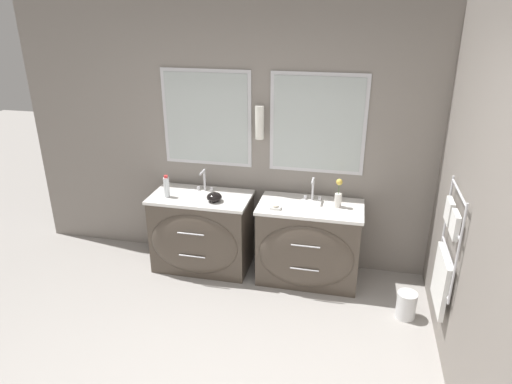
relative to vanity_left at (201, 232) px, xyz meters
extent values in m
cube|color=gray|center=(0.53, 0.36, 0.89)|extent=(5.00, 0.06, 2.60)
cube|color=silver|center=(0.00, 0.33, 1.10)|extent=(0.91, 0.01, 0.96)
cube|color=#B2BCBA|center=(0.00, 0.32, 1.10)|extent=(0.84, 0.01, 0.89)
cube|color=silver|center=(1.09, 0.33, 1.10)|extent=(0.91, 0.01, 0.96)
cube|color=#B2BCBA|center=(1.09, 0.32, 1.10)|extent=(0.84, 0.01, 0.89)
cylinder|color=white|center=(0.55, 0.27, 1.10)|extent=(0.09, 0.09, 0.32)
cube|color=silver|center=(0.55, 0.32, 1.10)|extent=(0.05, 0.02, 0.08)
cube|color=gray|center=(2.26, -0.90, 0.89)|extent=(0.06, 4.35, 2.60)
cylinder|color=silver|center=(2.20, -0.95, 0.55)|extent=(0.02, 0.02, 0.79)
cylinder|color=silver|center=(2.20, -0.43, 0.55)|extent=(0.02, 0.02, 0.79)
cylinder|color=silver|center=(2.20, -0.69, 0.92)|extent=(0.02, 0.52, 0.02)
cylinder|color=silver|center=(2.20, -0.69, 0.67)|extent=(0.02, 0.52, 0.02)
cylinder|color=silver|center=(2.20, -0.69, 0.43)|extent=(0.02, 0.52, 0.02)
cylinder|color=silver|center=(2.20, -0.69, 0.18)|extent=(0.02, 0.52, 0.02)
cube|color=white|center=(2.18, -0.69, 0.18)|extent=(0.04, 0.44, 0.45)
cube|color=white|center=(2.18, -0.80, 0.72)|extent=(0.04, 0.18, 0.18)
cube|color=white|center=(2.18, -0.57, 0.72)|extent=(0.04, 0.18, 0.18)
cube|color=#4C4238|center=(0.00, 0.04, -0.02)|extent=(0.96, 0.52, 0.76)
ellipsoid|color=#4C4238|center=(0.00, -0.22, -0.02)|extent=(0.88, 0.11, 0.64)
cube|color=white|center=(0.00, 0.04, 0.37)|extent=(0.99, 0.54, 0.03)
ellipsoid|color=white|center=(0.00, 0.01, 0.34)|extent=(0.43, 0.37, 0.09)
cylinder|color=silver|center=(0.00, -0.29, 0.13)|extent=(0.26, 0.01, 0.01)
cylinder|color=silver|center=(0.00, -0.29, -0.12)|extent=(0.26, 0.01, 0.01)
cube|color=#4C4238|center=(1.09, 0.04, -0.02)|extent=(0.96, 0.52, 0.76)
ellipsoid|color=#4C4238|center=(1.09, -0.22, -0.02)|extent=(0.88, 0.11, 0.64)
cube|color=white|center=(1.09, 0.04, 0.37)|extent=(0.99, 0.54, 0.03)
ellipsoid|color=white|center=(1.09, 0.01, 0.34)|extent=(0.43, 0.37, 0.09)
cylinder|color=silver|center=(1.09, -0.29, 0.13)|extent=(0.26, 0.01, 0.01)
cylinder|color=silver|center=(1.09, -0.29, -0.12)|extent=(0.26, 0.01, 0.01)
cylinder|color=silver|center=(0.00, 0.18, 0.50)|extent=(0.02, 0.02, 0.23)
cylinder|color=silver|center=(0.00, 0.11, 0.61)|extent=(0.02, 0.13, 0.02)
cylinder|color=silver|center=(-0.07, 0.18, 0.40)|extent=(0.03, 0.03, 0.04)
cylinder|color=silver|center=(0.07, 0.18, 0.40)|extent=(0.03, 0.03, 0.04)
cylinder|color=silver|center=(1.09, 0.18, 0.50)|extent=(0.02, 0.02, 0.23)
cylinder|color=silver|center=(1.09, 0.11, 0.61)|extent=(0.02, 0.13, 0.02)
cylinder|color=silver|center=(1.02, 0.18, 0.40)|extent=(0.03, 0.03, 0.04)
cylinder|color=silver|center=(1.16, 0.18, 0.40)|extent=(0.03, 0.03, 0.04)
cylinder|color=silver|center=(-0.31, -0.05, 0.49)|extent=(0.06, 0.06, 0.20)
cylinder|color=red|center=(-0.31, -0.05, 0.60)|extent=(0.04, 0.04, 0.02)
ellipsoid|color=black|center=(0.18, -0.06, 0.43)|extent=(0.15, 0.15, 0.09)
cylinder|color=silver|center=(1.34, 0.07, 0.45)|extent=(0.07, 0.07, 0.13)
cylinder|color=#477238|center=(1.34, 0.07, 0.58)|extent=(0.01, 0.01, 0.12)
sphere|color=#E5BF47|center=(1.34, 0.07, 0.63)|extent=(0.06, 0.06, 0.06)
cube|color=white|center=(0.78, -0.12, 0.40)|extent=(0.10, 0.07, 0.02)
ellipsoid|color=#F2E5CC|center=(0.78, -0.12, 0.42)|extent=(0.06, 0.04, 0.02)
cylinder|color=silver|center=(2.00, -0.40, -0.28)|extent=(0.17, 0.17, 0.25)
torus|color=silver|center=(2.00, -0.40, -0.17)|extent=(0.18, 0.18, 0.01)
camera|label=1|loc=(1.44, -3.90, 2.15)|focal=32.00mm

